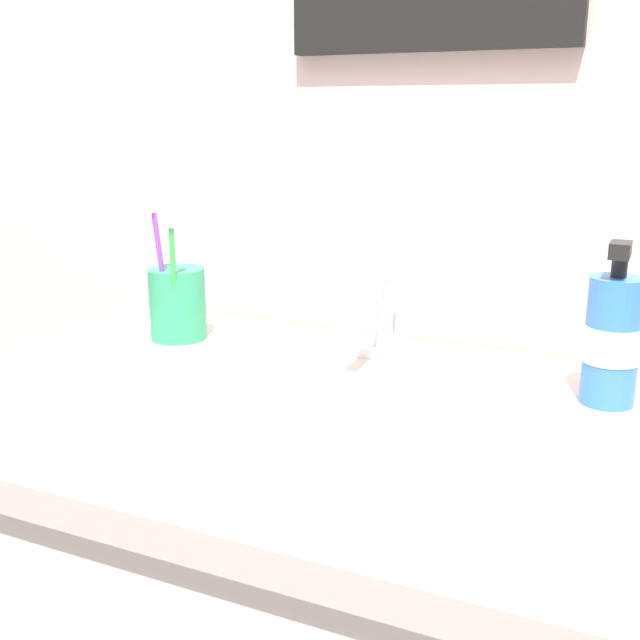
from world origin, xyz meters
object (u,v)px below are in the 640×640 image
toothbrush_white (158,259)px  toothbrush_purple (160,258)px  faucet (379,301)px  toothbrush_cup (178,304)px  toothbrush_green (173,267)px  soap_dispenser (612,339)px

toothbrush_white → toothbrush_purple: toothbrush_purple is taller
faucet → toothbrush_cup: bearing=-172.8°
faucet → toothbrush_white: 0.32m
toothbrush_cup → toothbrush_purple: bearing=-105.0°
faucet → toothbrush_purple: (-0.28, -0.06, 0.04)m
toothbrush_cup → toothbrush_green: 0.07m
toothbrush_cup → soap_dispenser: 0.55m
toothbrush_cup → toothbrush_purple: size_ratio=0.50×
toothbrush_cup → toothbrush_white: 0.07m
toothbrush_purple → toothbrush_green: size_ratio=1.08×
toothbrush_purple → toothbrush_green: 0.03m
faucet → soap_dispenser: size_ratio=0.90×
toothbrush_green → soap_dispenser: size_ratio=1.03×
toothbrush_cup → soap_dispenser: (0.55, -0.01, 0.02)m
faucet → toothbrush_cup: (-0.28, -0.04, -0.02)m
faucet → toothbrush_purple: 0.29m
toothbrush_green → soap_dispenser: 0.53m
toothbrush_white → soap_dispenser: size_ratio=1.00×
toothbrush_cup → toothbrush_purple: (-0.01, -0.02, 0.07)m
toothbrush_purple → toothbrush_cup: bearing=75.0°
toothbrush_green → toothbrush_purple: bearing=161.1°
toothbrush_white → toothbrush_purple: 0.05m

